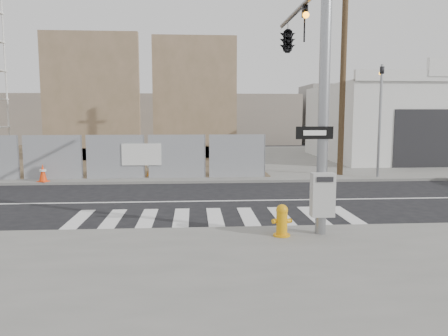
{
  "coord_description": "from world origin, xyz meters",
  "views": [
    {
      "loc": [
        -0.62,
        -15.16,
        3.07
      ],
      "look_at": [
        0.32,
        -1.78,
        1.4
      ],
      "focal_mm": 35.0,
      "sensor_mm": 36.0,
      "label": 1
    }
  ],
  "objects": [
    {
      "name": "signal_pole",
      "position": [
        2.49,
        -2.05,
        4.78
      ],
      "size": [
        0.96,
        5.87,
        7.0
      ],
      "color": "gray",
      "rests_on": "sidewalk_near"
    },
    {
      "name": "traffic_cone_d",
      "position": [
        -2.67,
        5.37,
        0.49
      ],
      "size": [
        0.46,
        0.46,
        0.76
      ],
      "rotation": [
        0.0,
        0.0,
        0.2
      ],
      "color": "orange",
      "rests_on": "sidewalk_far"
    },
    {
      "name": "far_signal_pole",
      "position": [
        8.0,
        4.6,
        3.48
      ],
      "size": [
        0.16,
        0.2,
        5.6
      ],
      "color": "gray",
      "rests_on": "sidewalk_far"
    },
    {
      "name": "ground",
      "position": [
        0.0,
        0.0,
        0.0
      ],
      "size": [
        100.0,
        100.0,
        0.0
      ],
      "primitive_type": "plane",
      "color": "black",
      "rests_on": "ground"
    },
    {
      "name": "sidewalk_far",
      "position": [
        0.0,
        14.0,
        0.06
      ],
      "size": [
        50.0,
        20.0,
        0.12
      ],
      "primitive_type": "cube",
      "color": "slate",
      "rests_on": "ground"
    },
    {
      "name": "auto_shop",
      "position": [
        14.0,
        12.97,
        2.54
      ],
      "size": [
        12.0,
        10.2,
        5.95
      ],
      "color": "silver",
      "rests_on": "sidewalk_far"
    },
    {
      "name": "concrete_wall_right",
      "position": [
        -0.5,
        14.08,
        3.38
      ],
      "size": [
        5.5,
        1.3,
        8.0
      ],
      "color": "#766247",
      "rests_on": "sidewalk_far"
    },
    {
      "name": "fire_hydrant",
      "position": [
        1.5,
        -4.95,
        0.51
      ],
      "size": [
        0.54,
        0.54,
        0.78
      ],
      "rotation": [
        0.0,
        0.0,
        0.42
      ],
      "color": "orange",
      "rests_on": "sidewalk_near"
    },
    {
      "name": "traffic_cone_c",
      "position": [
        -7.2,
        4.22,
        0.5
      ],
      "size": [
        0.52,
        0.52,
        0.78
      ],
      "rotation": [
        0.0,
        0.0,
        -0.41
      ],
      "color": "#F83E0D",
      "rests_on": "sidewalk_far"
    },
    {
      "name": "concrete_wall_left",
      "position": [
        -7.0,
        13.08,
        3.38
      ],
      "size": [
        6.0,
        1.3,
        8.0
      ],
      "color": "#766247",
      "rests_on": "sidewalk_far"
    },
    {
      "name": "utility_pole_right",
      "position": [
        6.5,
        5.5,
        5.2
      ],
      "size": [
        1.6,
        0.28,
        10.0
      ],
      "color": "brown",
      "rests_on": "sidewalk_far"
    },
    {
      "name": "traffic_cone_b",
      "position": [
        -9.03,
        5.39,
        0.45
      ],
      "size": [
        0.36,
        0.36,
        0.68
      ],
      "rotation": [
        0.0,
        0.0,
        -0.03
      ],
      "color": "#E45F0C",
      "rests_on": "sidewalk_far"
    }
  ]
}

